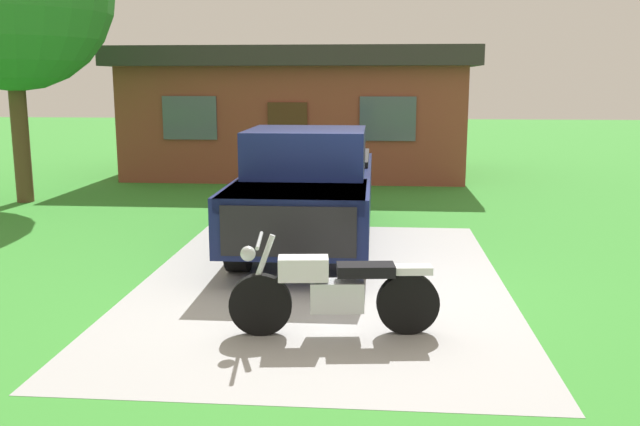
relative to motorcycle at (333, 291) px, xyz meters
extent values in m
plane|color=#3A9032|center=(-0.26, 1.89, -0.47)|extent=(80.00, 80.00, 0.00)
cube|color=#A9A9A9|center=(-0.26, 1.89, -0.47)|extent=(4.78, 7.16, 0.01)
cylinder|color=black|center=(-0.75, -0.08, -0.14)|extent=(0.67, 0.19, 0.66)
cylinder|color=black|center=(0.79, 0.08, -0.14)|extent=(0.67, 0.19, 0.66)
cube|color=silver|center=(0.04, 0.00, -0.05)|extent=(0.58, 0.32, 0.32)
cube|color=silver|center=(-0.31, -0.03, 0.25)|extent=(0.54, 0.31, 0.24)
cube|color=black|center=(0.34, 0.04, 0.23)|extent=(0.63, 0.34, 0.12)
cube|color=silver|center=(0.79, 0.08, 0.23)|extent=(0.50, 0.25, 0.08)
cylinder|color=silver|center=(-0.75, -0.08, 0.23)|extent=(0.34, 0.09, 0.77)
cylinder|color=silver|center=(-0.75, -0.08, 0.55)|extent=(0.11, 0.70, 0.04)
sphere|color=silver|center=(-0.87, -0.09, 0.41)|extent=(0.16, 0.16, 0.16)
cylinder|color=black|center=(0.17, 2.36, -0.05)|extent=(0.30, 0.84, 0.84)
cylinder|color=black|center=(-1.47, 2.35, -0.05)|extent=(0.30, 0.84, 0.84)
cylinder|color=black|center=(0.15, 5.86, -0.05)|extent=(0.30, 0.84, 0.84)
cylinder|color=black|center=(-1.49, 5.85, -0.05)|extent=(0.30, 0.84, 0.84)
cube|color=#141E51|center=(-0.66, 4.16, 0.33)|extent=(2.03, 5.61, 0.80)
cube|color=#141E51|center=(-0.65, 2.31, 0.63)|extent=(1.91, 1.91, 0.20)
cube|color=#141E51|center=(-0.66, 3.76, 1.08)|extent=(1.81, 1.91, 0.70)
cube|color=#3F4C56|center=(-0.65, 2.96, 0.98)|extent=(1.70, 0.17, 0.60)
cube|color=black|center=(-0.67, 5.71, 0.58)|extent=(1.91, 2.41, 0.50)
cube|color=black|center=(-0.65, 1.38, 0.33)|extent=(1.70, 0.11, 0.64)
cylinder|color=brown|center=(-7.32, 7.53, 1.05)|extent=(0.36, 0.36, 3.05)
cube|color=brown|center=(-1.84, 13.02, 1.03)|extent=(9.00, 5.00, 3.00)
cube|color=#383333|center=(-1.84, 13.02, 2.78)|extent=(9.60, 5.60, 0.50)
cube|color=#4C2D19|center=(-1.84, 10.49, 0.58)|extent=(1.00, 0.08, 2.10)
cube|color=#4C5966|center=(-4.36, 10.49, 1.23)|extent=(1.40, 0.06, 1.10)
cube|color=#4C5966|center=(0.68, 10.49, 1.23)|extent=(1.40, 0.06, 1.10)
camera|label=1|loc=(0.45, -6.91, 2.16)|focal=38.72mm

